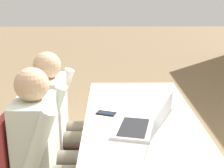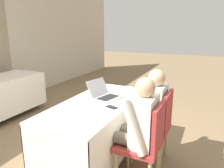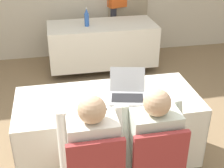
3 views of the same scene
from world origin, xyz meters
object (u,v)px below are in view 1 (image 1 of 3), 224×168
(laptop, at_px, (142,124))
(chair_near_left, at_px, (48,137))
(person_checkered_shirt, at_px, (61,118))
(person_white_shirt, at_px, (49,148))
(cell_phone, at_px, (106,113))

(laptop, relative_size, chair_near_left, 0.45)
(person_checkered_shirt, distance_m, person_white_shirt, 0.46)
(person_white_shirt, bearing_deg, cell_phone, -46.58)
(laptop, bearing_deg, person_white_shirt, -72.17)
(laptop, xyz_separation_m, chair_near_left, (-0.41, -0.67, -0.29))
(cell_phone, height_order, person_checkered_shirt, person_checkered_shirt)
(cell_phone, bearing_deg, chair_near_left, -85.98)
(cell_phone, relative_size, person_white_shirt, 0.13)
(laptop, xyz_separation_m, cell_phone, (-0.28, -0.22, -0.04))
(chair_near_left, xyz_separation_m, person_white_shirt, (0.46, 0.10, 0.16))
(cell_phone, xyz_separation_m, person_white_shirt, (0.33, -0.35, -0.09))
(chair_near_left, xyz_separation_m, person_checkered_shirt, (-0.00, 0.10, 0.16))
(chair_near_left, bearing_deg, laptop, -121.50)
(laptop, bearing_deg, chair_near_left, -108.66)
(laptop, relative_size, person_checkered_shirt, 0.35)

